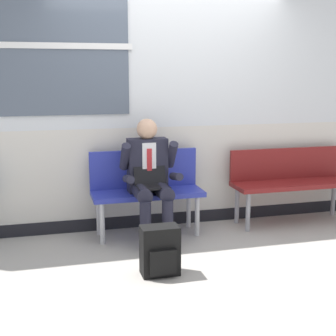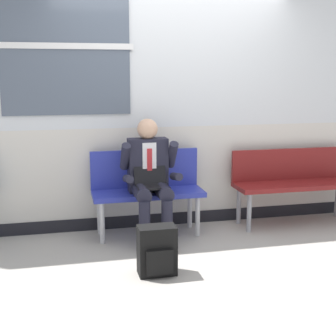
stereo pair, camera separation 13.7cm
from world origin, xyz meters
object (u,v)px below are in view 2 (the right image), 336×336
(bench_empty, at_px, (294,179))
(person_seated, at_px, (150,177))
(backpack, at_px, (157,251))
(bench_with_person, at_px, (147,185))

(bench_empty, height_order, person_seated, person_seated)
(bench_empty, relative_size, person_seated, 1.14)
(person_seated, relative_size, backpack, 2.90)
(bench_empty, relative_size, backpack, 3.31)
(bench_with_person, xyz_separation_m, bench_empty, (1.69, -0.00, -0.01))
(backpack, bearing_deg, bench_with_person, 83.92)
(bench_with_person, height_order, person_seated, person_seated)
(bench_empty, bearing_deg, backpack, -149.27)
(bench_with_person, xyz_separation_m, backpack, (-0.11, -1.07, -0.31))
(bench_empty, distance_m, person_seated, 1.70)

